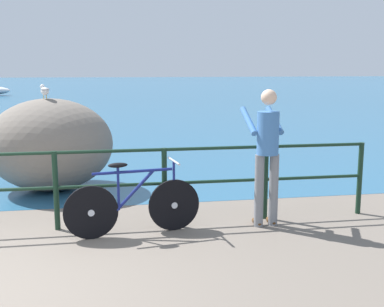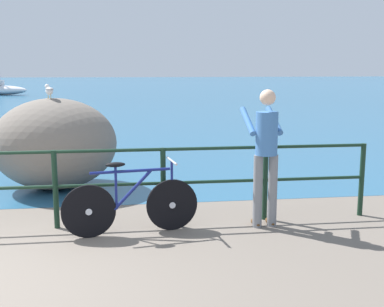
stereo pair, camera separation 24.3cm
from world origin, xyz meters
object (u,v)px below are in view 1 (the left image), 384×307
bicycle (134,204)px  person_at_railing (267,151)px  breakwater_boulder_main (50,145)px  seagull (45,90)px

bicycle → person_at_railing: size_ratio=0.95×
bicycle → person_at_railing: bearing=-6.1°
breakwater_boulder_main → person_at_railing: bearing=-39.4°
bicycle → breakwater_boulder_main: (-1.26, 2.52, 0.38)m
bicycle → seagull: 3.04m
bicycle → breakwater_boulder_main: breakwater_boulder_main is taller
seagull → bicycle: bearing=-175.2°
person_at_railing → seagull: person_at_railing is taller
bicycle → seagull: bearing=109.5°
bicycle → seagull: seagull is taller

